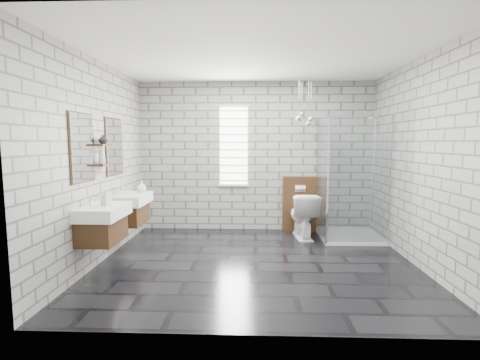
# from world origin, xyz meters

# --- Properties ---
(floor) EXTENTS (4.20, 3.60, 0.02)m
(floor) POSITION_xyz_m (0.00, 0.00, -0.01)
(floor) COLOR black
(floor) RESTS_ON ground
(ceiling) EXTENTS (4.20, 3.60, 0.02)m
(ceiling) POSITION_xyz_m (0.00, 0.00, 2.71)
(ceiling) COLOR white
(ceiling) RESTS_ON wall_back
(wall_back) EXTENTS (4.20, 0.02, 2.70)m
(wall_back) POSITION_xyz_m (0.00, 1.81, 1.35)
(wall_back) COLOR #9D9D98
(wall_back) RESTS_ON floor
(wall_front) EXTENTS (4.20, 0.02, 2.70)m
(wall_front) POSITION_xyz_m (0.00, -1.81, 1.35)
(wall_front) COLOR #9D9D98
(wall_front) RESTS_ON floor
(wall_left) EXTENTS (0.02, 3.60, 2.70)m
(wall_left) POSITION_xyz_m (-2.11, 0.00, 1.35)
(wall_left) COLOR #9D9D98
(wall_left) RESTS_ON floor
(wall_right) EXTENTS (0.02, 3.60, 2.70)m
(wall_right) POSITION_xyz_m (2.11, 0.00, 1.35)
(wall_right) COLOR #9D9D98
(wall_right) RESTS_ON floor
(vanity_left) EXTENTS (0.47, 0.70, 1.57)m
(vanity_left) POSITION_xyz_m (-1.91, -0.47, 0.76)
(vanity_left) COLOR #402713
(vanity_left) RESTS_ON wall_left
(vanity_right) EXTENTS (0.47, 0.70, 1.57)m
(vanity_right) POSITION_xyz_m (-1.91, 0.49, 0.76)
(vanity_right) COLOR #402713
(vanity_right) RESTS_ON wall_left
(shelf_lower) EXTENTS (0.14, 0.30, 0.03)m
(shelf_lower) POSITION_xyz_m (-2.03, -0.05, 1.32)
(shelf_lower) COLOR #402713
(shelf_lower) RESTS_ON wall_left
(shelf_upper) EXTENTS (0.14, 0.30, 0.03)m
(shelf_upper) POSITION_xyz_m (-2.03, -0.05, 1.58)
(shelf_upper) COLOR #402713
(shelf_upper) RESTS_ON wall_left
(window) EXTENTS (0.56, 0.05, 1.48)m
(window) POSITION_xyz_m (-0.40, 1.78, 1.55)
(window) COLOR white
(window) RESTS_ON wall_back
(cistern_panel) EXTENTS (0.60, 0.20, 1.00)m
(cistern_panel) POSITION_xyz_m (0.80, 1.70, 0.50)
(cistern_panel) COLOR #402713
(cistern_panel) RESTS_ON floor
(flush_plate) EXTENTS (0.18, 0.01, 0.12)m
(flush_plate) POSITION_xyz_m (0.80, 1.60, 0.80)
(flush_plate) COLOR silver
(flush_plate) RESTS_ON cistern_panel
(shower_enclosure) EXTENTS (1.00, 1.00, 2.03)m
(shower_enclosure) POSITION_xyz_m (1.50, 1.18, 0.50)
(shower_enclosure) COLOR white
(shower_enclosure) RESTS_ON floor
(pendant_cluster) EXTENTS (0.31, 0.26, 0.82)m
(pendant_cluster) POSITION_xyz_m (0.80, 1.38, 2.02)
(pendant_cluster) COLOR silver
(pendant_cluster) RESTS_ON ceiling
(toilet) EXTENTS (0.49, 0.79, 0.77)m
(toilet) POSITION_xyz_m (0.80, 1.28, 0.38)
(toilet) COLOR white
(toilet) RESTS_ON floor
(soap_bottle_a) EXTENTS (0.12, 0.12, 0.20)m
(soap_bottle_a) POSITION_xyz_m (-1.83, -0.44, 0.95)
(soap_bottle_a) COLOR #B2B2B2
(soap_bottle_a) RESTS_ON vanity_left
(soap_bottle_b) EXTENTS (0.18, 0.18, 0.17)m
(soap_bottle_b) POSITION_xyz_m (-1.77, 0.70, 0.94)
(soap_bottle_b) COLOR #B2B2B2
(soap_bottle_b) RESTS_ON vanity_right
(soap_bottle_c) EXTENTS (0.11, 0.11, 0.22)m
(soap_bottle_c) POSITION_xyz_m (-2.02, -0.09, 1.45)
(soap_bottle_c) COLOR #B2B2B2
(soap_bottle_c) RESTS_ON shelf_lower
(vase) EXTENTS (0.13, 0.13, 0.12)m
(vase) POSITION_xyz_m (-2.02, -0.04, 1.66)
(vase) COLOR #B2B2B2
(vase) RESTS_ON shelf_upper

